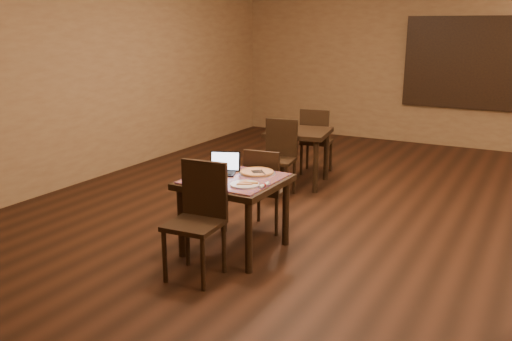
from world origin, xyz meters
The scene contains 17 objects.
ground centered at (0.00, 0.00, 0.00)m, with size 10.00×10.00×0.00m, color black.
wall_back centered at (0.00, 5.00, 1.50)m, with size 8.00×0.02×3.00m, color #95784B.
wall_left centered at (-4.00, 0.00, 1.50)m, with size 0.02×10.00×3.00m, color #95784B.
mural centered at (0.50, 4.96, 1.55)m, with size 2.34×0.05×1.64m.
tiled_table centered at (-0.78, -1.15, 0.66)m, with size 0.93×0.93×0.76m.
chair_main_near centered at (-0.79, -1.76, 0.59)m, with size 0.49×0.49×1.04m.
chair_main_far centered at (-0.77, -0.54, 0.52)m, with size 0.45×0.45×0.93m.
laptop centered at (-0.98, -1.06, 0.82)m, with size 0.36×0.34×0.21m.
plate centered at (-0.56, -1.33, 0.77)m, with size 0.27×0.27×0.02m, color white.
pizza_slice centered at (-0.56, -1.33, 0.79)m, with size 0.17×0.17×0.02m, color beige, non-canonical shape.
pizza_pan centered at (-0.66, -0.91, 0.77)m, with size 0.37×0.37×0.01m, color silver.
pizza_whole centered at (-0.66, -0.91, 0.78)m, with size 0.34×0.34×0.02m.
spatula centered at (-0.64, -0.93, 0.79)m, with size 0.11×0.27×0.01m, color silver.
napkin_roll centered at (-0.38, -1.29, 0.78)m, with size 0.04×0.16×0.04m.
other_table_b centered at (-1.21, 1.33, 0.65)m, with size 0.96×0.96×0.78m.
other_table_b_chair_near centered at (-1.23, 0.74, 0.57)m, with size 0.50×0.50×1.01m.
other_table_b_chair_far centered at (-1.20, 1.92, 0.57)m, with size 0.50×0.50×1.01m.
Camera 1 is at (1.86, -5.53, 2.21)m, focal length 38.00 mm.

